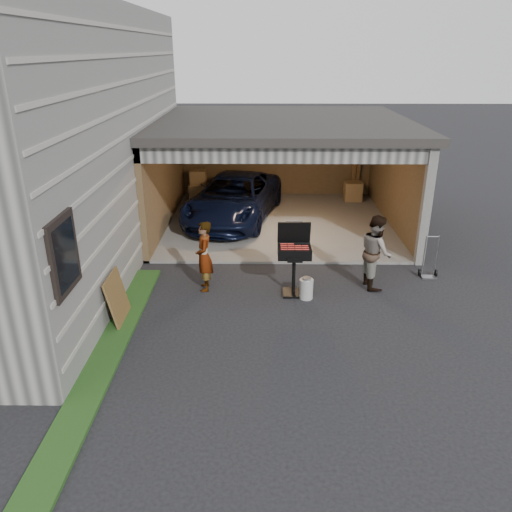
{
  "coord_description": "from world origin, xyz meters",
  "views": [
    {
      "loc": [
        0.25,
        -7.1,
        4.63
      ],
      "look_at": [
        0.15,
        1.23,
        1.15
      ],
      "focal_mm": 35.0,
      "sensor_mm": 36.0,
      "label": 1
    }
  ],
  "objects_px": {
    "man": "(376,252)",
    "woman": "(204,256)",
    "bbq_grill": "(294,254)",
    "propane_tank": "(306,289)",
    "minivan": "(234,200)",
    "plywood_panel": "(117,299)",
    "hand_truck": "(429,269)"
  },
  "relations": [
    {
      "from": "plywood_panel",
      "to": "bbq_grill",
      "type": "bearing_deg",
      "value": 19.65
    },
    {
      "from": "plywood_panel",
      "to": "hand_truck",
      "type": "distance_m",
      "value": 6.56
    },
    {
      "from": "bbq_grill",
      "to": "hand_truck",
      "type": "relative_size",
      "value": 1.54
    },
    {
      "from": "man",
      "to": "propane_tank",
      "type": "height_order",
      "value": "man"
    },
    {
      "from": "man",
      "to": "bbq_grill",
      "type": "relative_size",
      "value": 1.06
    },
    {
      "from": "man",
      "to": "plywood_panel",
      "type": "distance_m",
      "value": 5.19
    },
    {
      "from": "propane_tank",
      "to": "man",
      "type": "bearing_deg",
      "value": 22.22
    },
    {
      "from": "woman",
      "to": "man",
      "type": "height_order",
      "value": "man"
    },
    {
      "from": "propane_tank",
      "to": "plywood_panel",
      "type": "bearing_deg",
      "value": -164.72
    },
    {
      "from": "minivan",
      "to": "woman",
      "type": "distance_m",
      "value": 4.44
    },
    {
      "from": "woman",
      "to": "hand_truck",
      "type": "distance_m",
      "value": 4.89
    },
    {
      "from": "plywood_panel",
      "to": "hand_truck",
      "type": "bearing_deg",
      "value": 17.68
    },
    {
      "from": "man",
      "to": "bbq_grill",
      "type": "height_order",
      "value": "man"
    },
    {
      "from": "woman",
      "to": "hand_truck",
      "type": "bearing_deg",
      "value": 90.47
    },
    {
      "from": "propane_tank",
      "to": "plywood_panel",
      "type": "relative_size",
      "value": 0.44
    },
    {
      "from": "minivan",
      "to": "plywood_panel",
      "type": "xyz_separation_m",
      "value": [
        -1.8,
        -5.77,
        -0.17
      ]
    },
    {
      "from": "propane_tank",
      "to": "bbq_grill",
      "type": "bearing_deg",
      "value": 140.41
    },
    {
      "from": "bbq_grill",
      "to": "minivan",
      "type": "bearing_deg",
      "value": 107.36
    },
    {
      "from": "woman",
      "to": "propane_tank",
      "type": "bearing_deg",
      "value": 72.03
    },
    {
      "from": "man",
      "to": "propane_tank",
      "type": "xyz_separation_m",
      "value": [
        -1.45,
        -0.59,
        -0.57
      ]
    },
    {
      "from": "man",
      "to": "propane_tank",
      "type": "bearing_deg",
      "value": 106.07
    },
    {
      "from": "bbq_grill",
      "to": "propane_tank",
      "type": "relative_size",
      "value": 3.57
    },
    {
      "from": "minivan",
      "to": "bbq_grill",
      "type": "height_order",
      "value": "bbq_grill"
    },
    {
      "from": "woman",
      "to": "bbq_grill",
      "type": "bearing_deg",
      "value": 76.9
    },
    {
      "from": "plywood_panel",
      "to": "propane_tank",
      "type": "bearing_deg",
      "value": 15.28
    },
    {
      "from": "woman",
      "to": "plywood_panel",
      "type": "relative_size",
      "value": 1.57
    },
    {
      "from": "minivan",
      "to": "propane_tank",
      "type": "relative_size",
      "value": 11.07
    },
    {
      "from": "man",
      "to": "woman",
      "type": "bearing_deg",
      "value": 87.11
    },
    {
      "from": "bbq_grill",
      "to": "propane_tank",
      "type": "bearing_deg",
      "value": -39.59
    },
    {
      "from": "minivan",
      "to": "plywood_panel",
      "type": "relative_size",
      "value": 4.85
    },
    {
      "from": "woman",
      "to": "bbq_grill",
      "type": "relative_size",
      "value": 1.0
    },
    {
      "from": "minivan",
      "to": "bbq_grill",
      "type": "bearing_deg",
      "value": -60.54
    }
  ]
}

